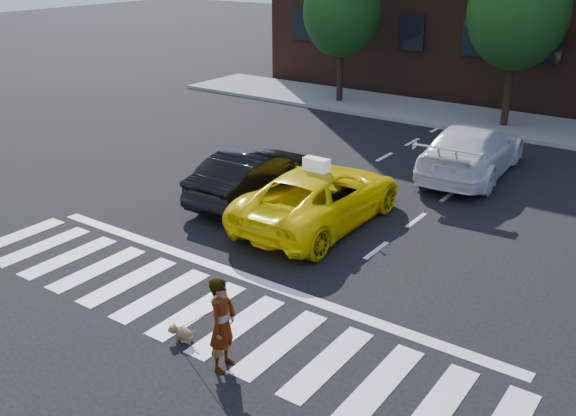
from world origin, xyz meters
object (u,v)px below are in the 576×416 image
(black_sedan, at_px, (255,175))
(dog, at_px, (182,333))
(taxi, at_px, (320,196))
(white_suv, at_px, (472,150))
(woman, at_px, (222,324))
(tree_left, at_px, (343,2))

(black_sedan, height_order, dog, black_sedan)
(black_sedan, bearing_deg, dog, 115.80)
(taxi, relative_size, white_suv, 0.96)
(taxi, distance_m, dog, 6.07)
(black_sedan, xyz_separation_m, dog, (3.26, -6.32, -0.54))
(taxi, xyz_separation_m, dog, (0.89, -5.98, -0.55))
(white_suv, bearing_deg, woman, 87.02)
(black_sedan, relative_size, white_suv, 0.80)
(black_sedan, height_order, white_suv, white_suv)
(dog, bearing_deg, woman, -28.74)
(tree_left, height_order, black_sedan, tree_left)
(white_suv, relative_size, dog, 10.12)
(taxi, relative_size, woman, 3.16)
(dog, bearing_deg, white_suv, 63.81)
(taxi, relative_size, black_sedan, 1.20)
(tree_left, relative_size, taxi, 1.22)
(taxi, xyz_separation_m, woman, (2.00, -6.12, 0.10))
(tree_left, xyz_separation_m, woman, (8.58, -18.10, -3.60))
(black_sedan, bearing_deg, taxi, 170.37)
(white_suv, bearing_deg, tree_left, -39.98)
(woman, bearing_deg, black_sedan, 22.07)
(dog, bearing_deg, tree_left, 90.69)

